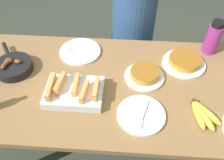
{
  "coord_description": "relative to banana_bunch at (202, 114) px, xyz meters",
  "views": [
    {
      "loc": [
        0.06,
        -0.89,
        1.75
      ],
      "look_at": [
        0.0,
        0.0,
        0.79
      ],
      "focal_mm": 38.0,
      "sensor_mm": 36.0,
      "label": 1
    }
  ],
  "objects": [
    {
      "name": "frittata_plate_side",
      "position": [
        -0.04,
        0.37,
        0.0
      ],
      "size": [
        0.26,
        0.26,
        0.06
      ],
      "color": "white",
      "rests_on": "dining_table"
    },
    {
      "name": "frittata_plate_center",
      "position": [
        -0.28,
        0.25,
        0.0
      ],
      "size": [
        0.23,
        0.23,
        0.06
      ],
      "color": "white",
      "rests_on": "dining_table"
    },
    {
      "name": "ground_plane",
      "position": [
        -0.46,
        0.19,
        -0.78
      ],
      "size": [
        14.0,
        14.0,
        0.0
      ],
      "primitive_type": "plane",
      "color": "#383D33"
    },
    {
      "name": "melon_tray",
      "position": [
        -0.66,
        0.08,
        0.01
      ],
      "size": [
        0.31,
        0.22,
        0.1
      ],
      "color": "silver",
      "rests_on": "dining_table"
    },
    {
      "name": "skillet",
      "position": [
        -1.05,
        0.26,
        0.01
      ],
      "size": [
        0.25,
        0.31,
        0.08
      ],
      "rotation": [
        0.0,
        0.0,
        2.17
      ],
      "color": "black",
      "rests_on": "dining_table"
    },
    {
      "name": "water_bottle",
      "position": [
        0.14,
        0.51,
        0.08
      ],
      "size": [
        0.09,
        0.09,
        0.22
      ],
      "color": "#992D89",
      "rests_on": "dining_table"
    },
    {
      "name": "dining_table",
      "position": [
        -0.46,
        0.19,
        -0.12
      ],
      "size": [
        1.78,
        0.81,
        0.76
      ],
      "color": "olive",
      "rests_on": "ground_plane"
    },
    {
      "name": "banana_bunch",
      "position": [
        0.0,
        0.0,
        0.0
      ],
      "size": [
        0.15,
        0.2,
        0.04
      ],
      "color": "gold",
      "rests_on": "dining_table"
    },
    {
      "name": "empty_plate_far_left",
      "position": [
        -0.68,
        0.44,
        -0.01
      ],
      "size": [
        0.26,
        0.26,
        0.02
      ],
      "color": "white",
      "rests_on": "dining_table"
    },
    {
      "name": "empty_plate_far_right",
      "position": [
        -0.3,
        -0.02,
        -0.01
      ],
      "size": [
        0.24,
        0.24,
        0.02
      ],
      "color": "white",
      "rests_on": "dining_table"
    },
    {
      "name": "person_figure",
      "position": [
        -0.34,
        0.85,
        -0.25
      ],
      "size": [
        0.35,
        0.35,
        1.27
      ],
      "color": "black",
      "rests_on": "ground_plane"
    }
  ]
}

